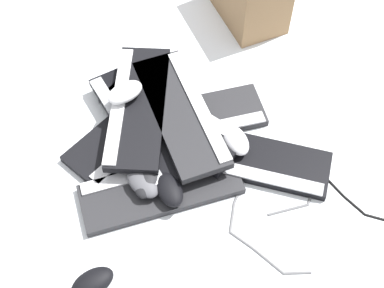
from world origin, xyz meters
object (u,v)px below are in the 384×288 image
object	(u,v)px
mouse_0	(147,181)
mouse_2	(169,190)
keyboard_1	(161,188)
keyboard_3	(191,120)
keyboard_0	(134,126)
keyboard_7	(181,112)
keyboard_5	(137,107)
mouse_5	(125,92)
keyboard_4	(142,124)
mouse_3	(93,282)
keyboard_6	(172,119)
keyboard_2	(251,160)
mouse_4	(143,183)
mouse_1	(235,140)

from	to	relation	value
mouse_0	mouse_2	xyz separation A→B (m)	(-0.07, 0.00, 0.00)
keyboard_1	keyboard_3	bearing A→B (deg)	-88.48
keyboard_0	keyboard_7	distance (m)	0.15
keyboard_1	keyboard_5	bearing A→B (deg)	-51.82
keyboard_0	mouse_5	bearing A→B (deg)	-47.19
mouse_0	mouse_2	bearing A→B (deg)	78.73
keyboard_4	keyboard_5	xyz separation A→B (m)	(0.03, -0.03, 0.03)
keyboard_5	mouse_3	xyz separation A→B (m)	(-0.10, 0.50, -0.05)
keyboard_5	keyboard_6	xyz separation A→B (m)	(-0.10, -0.02, -0.03)
keyboard_1	keyboard_5	xyz separation A→B (m)	(0.15, -0.19, 0.06)
keyboard_0	keyboard_2	bearing A→B (deg)	-177.68
keyboard_5	mouse_0	xyz separation A→B (m)	(-0.12, 0.20, -0.02)
keyboard_1	mouse_0	world-z (taller)	mouse_0
mouse_4	keyboard_0	bearing A→B (deg)	148.75
keyboard_2	mouse_5	world-z (taller)	mouse_5
mouse_3	mouse_4	size ratio (longest dim) A/B	1.00
keyboard_5	keyboard_7	distance (m)	0.13
keyboard_1	mouse_2	size ratio (longest dim) A/B	3.98
keyboard_0	mouse_3	bearing A→B (deg)	102.43
keyboard_0	mouse_0	distance (m)	0.21
keyboard_4	mouse_5	xyz separation A→B (m)	(0.07, -0.04, 0.07)
keyboard_4	mouse_1	world-z (taller)	mouse_1
keyboard_1	mouse_4	distance (m)	0.06
keyboard_4	mouse_3	world-z (taller)	keyboard_4
keyboard_3	mouse_0	size ratio (longest dim) A/B	4.04
keyboard_4	mouse_4	distance (m)	0.20
keyboard_5	keyboard_6	bearing A→B (deg)	-170.58
mouse_3	mouse_4	distance (m)	0.29
mouse_0	mouse_3	xyz separation A→B (m)	(0.02, 0.30, -0.03)
keyboard_0	keyboard_5	distance (m)	0.07
keyboard_1	mouse_2	distance (m)	0.05
keyboard_4	keyboard_1	bearing A→B (deg)	127.49
keyboard_5	keyboard_4	bearing A→B (deg)	131.78
mouse_2	mouse_4	bearing A→B (deg)	-130.29
keyboard_6	mouse_1	size ratio (longest dim) A/B	4.22
mouse_0	mouse_5	world-z (taller)	mouse_5
keyboard_2	mouse_1	world-z (taller)	mouse_1
mouse_0	keyboard_3	bearing A→B (deg)	166.20
keyboard_1	keyboard_7	bearing A→B (deg)	-82.97
mouse_1	keyboard_5	bearing A→B (deg)	45.85
keyboard_6	mouse_1	world-z (taller)	mouse_1
keyboard_7	mouse_4	bearing A→B (deg)	86.55
mouse_1	mouse_4	size ratio (longest dim) A/B	1.00
keyboard_7	mouse_2	xyz separation A→B (m)	(-0.06, 0.24, -0.02)
keyboard_6	mouse_5	world-z (taller)	mouse_5
keyboard_3	mouse_2	distance (m)	0.27
keyboard_1	mouse_0	bearing A→B (deg)	14.48
keyboard_7	keyboard_0	bearing A→B (deg)	24.53
keyboard_1	keyboard_7	distance (m)	0.23
mouse_0	mouse_1	xyz separation A→B (m)	(-0.18, -0.21, 0.00)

